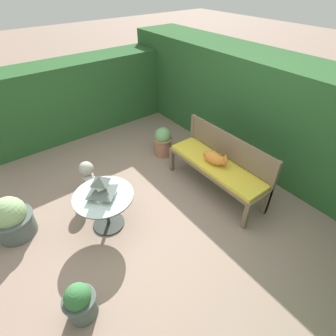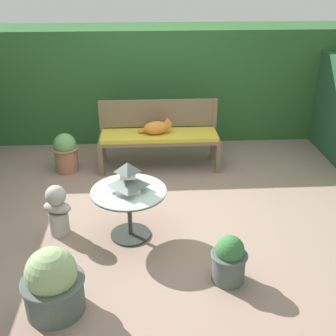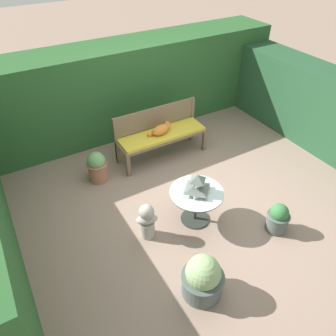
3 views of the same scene
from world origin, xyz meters
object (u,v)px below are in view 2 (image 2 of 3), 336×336
cat (157,127)px  potted_plant_table_near (229,259)px  garden_bench (159,138)px  garden_bust (58,209)px  potted_plant_table_far (53,284)px  patio_table (129,200)px  potted_plant_bench_right (66,152)px  pagoda_birdhouse (128,179)px

cat → potted_plant_table_near: bearing=-86.7°
garden_bench → garden_bust: bearing=-125.7°
potted_plant_table_near → garden_bench: bearing=102.4°
potted_plant_table_far → potted_plant_table_near: (1.43, 0.27, -0.05)m
cat → patio_table: 1.60m
potted_plant_table_near → patio_table: bearing=140.2°
garden_bust → potted_plant_table_far: potted_plant_table_far is taller
cat → patio_table: size_ratio=0.60×
cat → potted_plant_bench_right: (-1.20, -0.02, -0.31)m
garden_bench → potted_plant_table_far: potted_plant_table_far is taller
patio_table → potted_plant_table_near: bearing=-39.8°
garden_bench → patio_table: bearing=-102.8°
patio_table → potted_plant_table_near: patio_table is taller
patio_table → potted_plant_table_near: (0.86, -0.72, -0.20)m
pagoda_birdhouse → garden_bench: bearing=77.2°
pagoda_birdhouse → potted_plant_bench_right: pagoda_birdhouse is taller
potted_plant_table_far → potted_plant_bench_right: (-0.30, 2.52, 0.00)m
pagoda_birdhouse → potted_plant_table_near: bearing=-39.8°
potted_plant_table_far → potted_plant_bench_right: bearing=96.7°
garden_bench → patio_table: 1.61m
garden_bust → potted_plant_table_far: 1.07m
potted_plant_bench_right → potted_plant_table_near: bearing=-52.5°
garden_bench → potted_plant_bench_right: 1.23m
pagoda_birdhouse → potted_plant_table_near: (0.86, -0.72, -0.43)m
patio_table → potted_plant_bench_right: 1.77m
potted_plant_table_far → potted_plant_bench_right: 2.53m
pagoda_birdhouse → garden_bust: 0.81m
garden_bust → pagoda_birdhouse: bearing=10.1°
patio_table → pagoda_birdhouse: bearing=-33.7°
potted_plant_table_near → pagoda_birdhouse: bearing=140.2°
patio_table → potted_plant_table_far: 1.15m
potted_plant_bench_right → patio_table: bearing=-60.5°
garden_bench → cat: bearing=-142.6°
cat → potted_plant_table_far: 2.71m
patio_table → potted_plant_bench_right: (-0.87, 1.53, -0.15)m
pagoda_birdhouse → potted_plant_table_far: bearing=-120.1°
potted_plant_table_far → pagoda_birdhouse: bearing=59.9°
potted_plant_table_far → potted_plant_bench_right: size_ratio=1.09×
cat → potted_plant_table_far: bearing=-119.3°
patio_table → pagoda_birdhouse: pagoda_birdhouse is taller
garden_bench → potted_plant_table_near: garden_bench is taller
garden_bust → potted_plant_bench_right: garden_bust is taller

